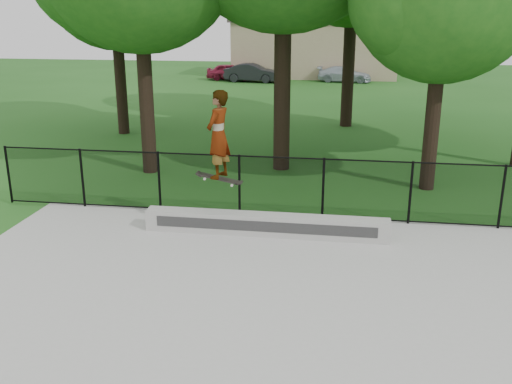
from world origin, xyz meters
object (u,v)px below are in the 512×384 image
at_px(skater_airborne, 218,136).
at_px(car_a, 230,72).
at_px(car_b, 252,73).
at_px(car_c, 344,74).
at_px(grind_ledge, 266,224).

bearing_deg(skater_airborne, car_a, 100.89).
height_order(car_b, car_c, car_b).
distance_m(grind_ledge, skater_airborne, 2.21).
bearing_deg(grind_ledge, car_b, 99.77).
distance_m(car_b, car_c, 6.50).
xyz_separation_m(car_c, skater_airborne, (-2.53, -29.57, 1.72)).
distance_m(car_a, skater_airborne, 30.26).
bearing_deg(car_b, skater_airborne, -167.11).
bearing_deg(car_a, car_c, -97.98).
relative_size(car_a, car_c, 0.99).
bearing_deg(car_a, grind_ledge, -174.49).
height_order(grind_ledge, skater_airborne, skater_airborne).
distance_m(car_a, car_b, 2.11).
xyz_separation_m(grind_ledge, car_a, (-6.73, 29.66, 0.29)).
bearing_deg(car_c, skater_airborne, -179.34).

